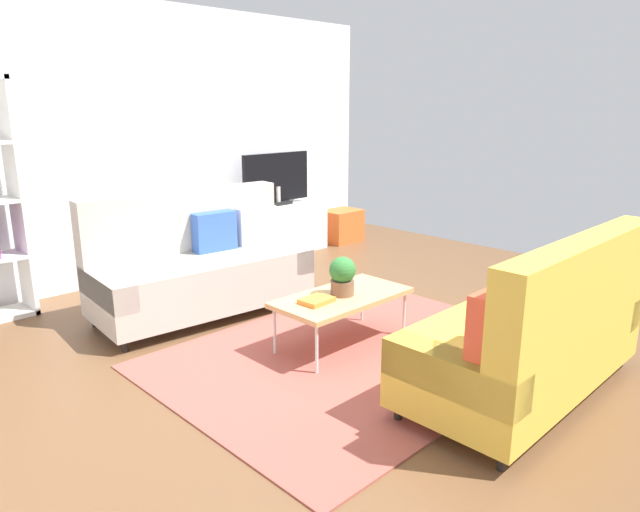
{
  "coord_description": "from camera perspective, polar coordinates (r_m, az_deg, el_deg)",
  "views": [
    {
      "loc": [
        -3.0,
        -3.01,
        1.87
      ],
      "look_at": [
        0.19,
        0.25,
        0.65
      ],
      "focal_mm": 32.19,
      "sensor_mm": 36.0,
      "label": 1
    }
  ],
  "objects": [
    {
      "name": "ground_plane",
      "position": [
        4.64,
        0.54,
        -8.79
      ],
      "size": [
        7.68,
        7.68,
        0.0
      ],
      "primitive_type": "plane",
      "color": "brown"
    },
    {
      "name": "wall_far",
      "position": [
        6.55,
        -17.31,
        10.64
      ],
      "size": [
        6.4,
        0.12,
        2.9
      ],
      "primitive_type": "cube",
      "color": "silver",
      "rests_on": "ground_plane"
    },
    {
      "name": "area_rug",
      "position": [
        4.47,
        3.6,
        -9.66
      ],
      "size": [
        2.9,
        2.2,
        0.01
      ],
      "primitive_type": "cube",
      "color": "#9E4C42",
      "rests_on": "ground_plane"
    },
    {
      "name": "couch_beige",
      "position": [
        5.3,
        -11.85,
        -0.92
      ],
      "size": [
        1.97,
        1.01,
        1.1
      ],
      "rotation": [
        0.0,
        0.0,
        3.05
      ],
      "color": "#B2ADA3",
      "rests_on": "ground_plane"
    },
    {
      "name": "couch_green",
      "position": [
        3.95,
        20.47,
        -7.13
      ],
      "size": [
        1.91,
        0.85,
        1.1
      ],
      "rotation": [
        0.0,
        0.0,
        0.01
      ],
      "color": "gold",
      "rests_on": "ground_plane"
    },
    {
      "name": "coffee_table",
      "position": [
        4.49,
        2.22,
        -4.23
      ],
      "size": [
        1.1,
        0.56,
        0.42
      ],
      "color": "tan",
      "rests_on": "ground_plane"
    },
    {
      "name": "tv_console",
      "position": [
        7.29,
        -4.38,
        2.65
      ],
      "size": [
        1.4,
        0.44,
        0.64
      ],
      "primitive_type": "cube",
      "color": "silver",
      "rests_on": "ground_plane"
    },
    {
      "name": "tv",
      "position": [
        7.17,
        -4.37,
        7.57
      ],
      "size": [
        1.0,
        0.2,
        0.64
      ],
      "color": "black",
      "rests_on": "tv_console"
    },
    {
      "name": "storage_trunk",
      "position": [
        7.98,
        2.16,
        3.02
      ],
      "size": [
        0.52,
        0.4,
        0.44
      ],
      "primitive_type": "cube",
      "color": "orange",
      "rests_on": "ground_plane"
    },
    {
      "name": "potted_plant",
      "position": [
        4.44,
        2.25,
        -1.94
      ],
      "size": [
        0.21,
        0.21,
        0.31
      ],
      "color": "brown",
      "rests_on": "coffee_table"
    },
    {
      "name": "table_book_0",
      "position": [
        4.3,
        -0.33,
        -4.43
      ],
      "size": [
        0.25,
        0.19,
        0.04
      ],
      "primitive_type": "cube",
      "rotation": [
        0.0,
        0.0,
        0.05
      ],
      "color": "orange",
      "rests_on": "coffee_table"
    },
    {
      "name": "vase_0",
      "position": [
        6.9,
        -8.41,
        5.35
      ],
      "size": [
        0.13,
        0.13,
        0.19
      ],
      "primitive_type": "cylinder",
      "color": "#B24C4C",
      "rests_on": "tv_console"
    },
    {
      "name": "vase_1",
      "position": [
        7.02,
        -7.16,
        5.27
      ],
      "size": [
        0.14,
        0.14,
        0.12
      ],
      "primitive_type": "cylinder",
      "color": "silver",
      "rests_on": "tv_console"
    },
    {
      "name": "bottle_0",
      "position": [
        7.06,
        -5.45,
        5.66
      ],
      "size": [
        0.04,
        0.04,
        0.19
      ],
      "primitive_type": "cylinder",
      "color": "red",
      "rests_on": "tv_console"
    },
    {
      "name": "bottle_1",
      "position": [
        7.11,
        -4.86,
        5.93
      ],
      "size": [
        0.06,
        0.06,
        0.24
      ],
      "primitive_type": "cylinder",
      "color": "#262626",
      "rests_on": "tv_console"
    },
    {
      "name": "bottle_2",
      "position": [
        7.18,
        -4.2,
        6.0
      ],
      "size": [
        0.06,
        0.06,
        0.23
      ],
      "primitive_type": "cylinder",
      "color": "silver",
      "rests_on": "tv_console"
    }
  ]
}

